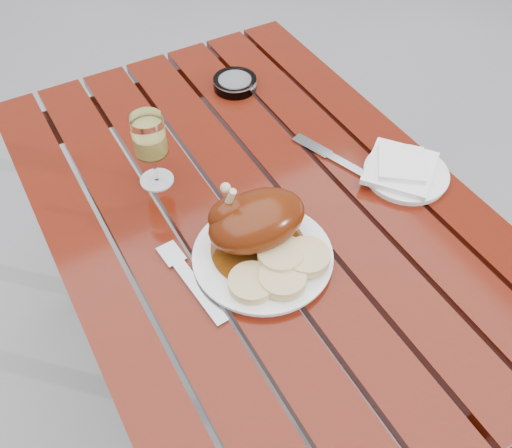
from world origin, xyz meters
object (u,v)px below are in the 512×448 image
Objects in this scene: dinner_plate at (263,257)px; side_plate at (406,174)px; ashtray at (235,83)px; table at (258,307)px; wine_glass at (152,151)px.

side_plate is (0.37, 0.04, -0.00)m from dinner_plate.
ashtray is at bearing 109.53° from side_plate.
table is at bearing 164.75° from side_plate.
dinner_plate is at bearing -112.86° from ashtray.
table is at bearing -47.05° from wine_glass.
wine_glass is at bearing 106.68° from dinner_plate.
side_plate is at bearing 6.70° from dinner_plate.
wine_glass is 0.53m from side_plate.
wine_glass is 0.37m from ashtray.
dinner_plate is at bearing -73.32° from wine_glass.
dinner_plate is at bearing -173.30° from side_plate.
ashtray is (0.30, 0.21, -0.07)m from wine_glass.
table is at bearing 63.27° from dinner_plate.
ashtray is at bearing 68.53° from table.
table is 7.29× the size of wine_glass.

